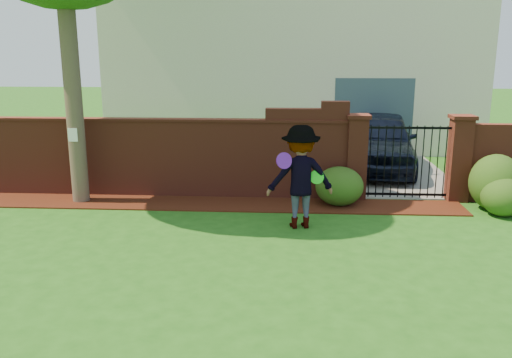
# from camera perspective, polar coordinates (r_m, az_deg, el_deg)

# --- Properties ---
(ground) EXTENTS (80.00, 80.00, 0.01)m
(ground) POSITION_cam_1_polar(r_m,az_deg,el_deg) (8.23, -3.13, -9.43)
(ground) COLOR #205615
(ground) RESTS_ON ground
(mulch_bed) EXTENTS (11.10, 1.08, 0.03)m
(mulch_bed) POSITION_cam_1_polar(r_m,az_deg,el_deg) (11.47, -5.92, -2.65)
(mulch_bed) COLOR #351309
(mulch_bed) RESTS_ON ground
(brick_wall) EXTENTS (8.70, 0.31, 2.16)m
(brick_wall) POSITION_cam_1_polar(r_m,az_deg,el_deg) (12.11, -10.47, 2.50)
(brick_wall) COLOR maroon
(brick_wall) RESTS_ON ground
(pillar_left) EXTENTS (0.50, 0.50, 1.88)m
(pillar_left) POSITION_cam_1_polar(r_m,az_deg,el_deg) (11.83, 10.74, 2.38)
(pillar_left) COLOR maroon
(pillar_left) RESTS_ON ground
(pillar_right) EXTENTS (0.50, 0.50, 1.88)m
(pillar_right) POSITION_cam_1_polar(r_m,az_deg,el_deg) (12.30, 20.96, 2.13)
(pillar_right) COLOR maroon
(pillar_right) RESTS_ON ground
(iron_gate) EXTENTS (1.78, 0.03, 1.60)m
(iron_gate) POSITION_cam_1_polar(r_m,az_deg,el_deg) (12.04, 15.92, 1.78)
(iron_gate) COLOR black
(iron_gate) RESTS_ON ground
(driveway) EXTENTS (3.20, 8.00, 0.01)m
(driveway) POSITION_cam_1_polar(r_m,az_deg,el_deg) (16.06, 12.79, 1.76)
(driveway) COLOR slate
(driveway) RESTS_ON ground
(house) EXTENTS (12.40, 6.40, 6.30)m
(house) POSITION_cam_1_polar(r_m,az_deg,el_deg) (19.52, 3.97, 13.45)
(house) COLOR #F1E7CA
(house) RESTS_ON ground
(car) EXTENTS (2.52, 4.87, 1.59)m
(car) POSITION_cam_1_polar(r_m,az_deg,el_deg) (14.79, 13.11, 3.84)
(car) COLOR black
(car) RESTS_ON ground
(paper_notice) EXTENTS (0.20, 0.01, 0.28)m
(paper_notice) POSITION_cam_1_polar(r_m,az_deg,el_deg) (11.77, -19.07, 4.49)
(paper_notice) COLOR white
(paper_notice) RESTS_ON tree
(shrub_left) EXTENTS (1.02, 1.02, 0.83)m
(shrub_left) POSITION_cam_1_polar(r_m,az_deg,el_deg) (11.40, 8.94, -0.76)
(shrub_left) COLOR #1D4514
(shrub_left) RESTS_ON ground
(shrub_middle) EXTENTS (1.06, 1.06, 1.16)m
(shrub_middle) POSITION_cam_1_polar(r_m,az_deg,el_deg) (11.96, 24.33, -0.33)
(shrub_middle) COLOR #1D4514
(shrub_middle) RESTS_ON ground
(shrub_right) EXTENTS (0.88, 0.88, 0.78)m
(shrub_right) POSITION_cam_1_polar(r_m,az_deg,el_deg) (11.64, 25.05, -1.73)
(shrub_right) COLOR #1D4514
(shrub_right) RESTS_ON ground
(man) EXTENTS (1.34, 0.90, 1.92)m
(man) POSITION_cam_1_polar(r_m,az_deg,el_deg) (9.75, 4.79, 0.18)
(man) COLOR gray
(man) RESTS_ON ground
(frisbee_purple) EXTENTS (0.30, 0.21, 0.29)m
(frisbee_purple) POSITION_cam_1_polar(r_m,az_deg,el_deg) (9.41, 3.03, 1.98)
(frisbee_purple) COLOR purple
(frisbee_purple) RESTS_ON man
(frisbee_green) EXTENTS (0.26, 0.07, 0.26)m
(frisbee_green) POSITION_cam_1_polar(r_m,az_deg,el_deg) (9.71, 6.54, 0.21)
(frisbee_green) COLOR #1CD41E
(frisbee_green) RESTS_ON man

